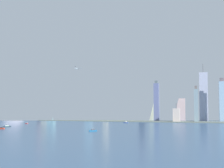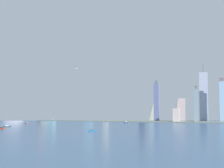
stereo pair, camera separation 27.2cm
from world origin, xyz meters
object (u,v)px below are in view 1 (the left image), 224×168
(observation_tower, at_px, (39,75))
(skyscraper_0, at_px, (222,101))
(skyscraper_3, at_px, (89,101))
(skyscraper_4, at_px, (181,109))
(boat_0, at_px, (7,126))
(airplane, at_px, (77,69))
(skyscraper_8, at_px, (154,101))
(skyscraper_2, at_px, (43,108))
(skyscraper_9, at_px, (204,97))
(stadium_dome, at_px, (12,117))
(skyscraper_1, at_px, (157,102))
(skyscraper_10, at_px, (106,101))
(skyscraper_7, at_px, (176,115))
(boat_1, at_px, (126,122))
(skyscraper_5, at_px, (196,105))
(boat_4, at_px, (93,130))
(skyscraper_12, at_px, (142,95))
(boat_2, at_px, (27,123))
(boat_3, at_px, (2,128))
(skyscraper_11, at_px, (51,112))

(observation_tower, relative_size, skyscraper_0, 2.52)
(skyscraper_3, bearing_deg, skyscraper_4, 5.16)
(boat_0, relative_size, airplane, 0.59)
(skyscraper_8, height_order, boat_0, skyscraper_8)
(skyscraper_2, bearing_deg, skyscraper_9, 2.41)
(skyscraper_0, bearing_deg, stadium_dome, -177.08)
(skyscraper_1, bearing_deg, skyscraper_2, 175.19)
(skyscraper_2, xyz_separation_m, skyscraper_10, (220.68, 32.15, 25.15))
(stadium_dome, distance_m, skyscraper_7, 556.05)
(airplane, bearing_deg, skyscraper_9, -67.75)
(skyscraper_0, distance_m, boat_1, 300.38)
(skyscraper_2, xyz_separation_m, skyscraper_5, (523.94, -54.23, 12.78))
(skyscraper_1, xyz_separation_m, boat_1, (-73.89, -110.95, -58.74))
(boat_4, xyz_separation_m, airplane, (-170.01, 351.34, 165.46))
(skyscraper_9, bearing_deg, skyscraper_12, -176.51)
(skyscraper_4, distance_m, boat_4, 476.85)
(boat_0, height_order, boat_2, boat_0)
(skyscraper_2, height_order, boat_0, skyscraper_2)
(skyscraper_2, xyz_separation_m, boat_2, (81.69, -253.11, -36.67))
(skyscraper_3, xyz_separation_m, skyscraper_5, (354.03, -52.91, -13.25))
(stadium_dome, xyz_separation_m, skyscraper_0, (687.71, 35.08, 54.54))
(skyscraper_10, xyz_separation_m, boat_4, (105.78, -456.66, -61.35))
(skyscraper_7, xyz_separation_m, boat_4, (-140.73, -354.31, -18.52))
(observation_tower, bearing_deg, skyscraper_2, 92.21)
(skyscraper_9, bearing_deg, boat_3, -133.98)
(stadium_dome, height_order, skyscraper_11, skyscraper_11)
(skyscraper_10, relative_size, boat_2, 14.27)
(stadium_dome, distance_m, skyscraper_9, 645.10)
(boat_0, xyz_separation_m, boat_2, (-11.73, 107.46, -0.09))
(skyscraper_12, height_order, airplane, airplane)
(skyscraper_9, bearing_deg, skyscraper_11, -168.82)
(skyscraper_10, bearing_deg, skyscraper_8, -7.88)
(skyscraper_1, height_order, skyscraper_12, skyscraper_12)
(skyscraper_1, bearing_deg, observation_tower, -179.84)
(observation_tower, xyz_separation_m, skyscraper_1, (403.58, 1.15, -93.68))
(skyscraper_7, relative_size, skyscraper_8, 0.43)
(skyscraper_1, distance_m, boat_2, 394.93)
(skyscraper_3, xyz_separation_m, skyscraper_9, (377.62, 24.35, 13.00))
(skyscraper_12, bearing_deg, skyscraper_7, -35.10)
(skyscraper_7, distance_m, skyscraper_8, 116.27)
(skyscraper_8, bearing_deg, skyscraper_7, -46.39)
(skyscraper_7, relative_size, airplane, 1.76)
(boat_3, bearing_deg, skyscraper_1, 56.48)
(skyscraper_4, distance_m, skyscraper_10, 258.39)
(observation_tower, height_order, skyscraper_2, observation_tower)
(stadium_dome, relative_size, boat_0, 4.39)
(skyscraper_4, distance_m, skyscraper_7, 98.48)
(boat_2, bearing_deg, skyscraper_0, -142.69)
(skyscraper_7, height_order, boat_4, skyscraper_7)
(observation_tower, bearing_deg, skyscraper_4, 7.38)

